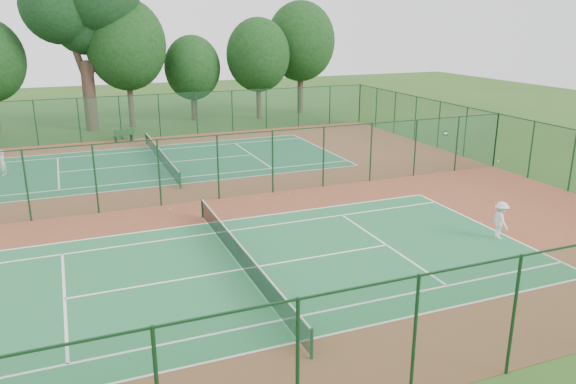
% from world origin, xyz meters
% --- Properties ---
extents(ground, '(120.00, 120.00, 0.00)m').
position_xyz_m(ground, '(0.00, 0.00, 0.00)').
color(ground, '#294D18').
rests_on(ground, ground).
extents(red_pad, '(40.00, 36.00, 0.01)m').
position_xyz_m(red_pad, '(0.00, 0.00, 0.01)').
color(red_pad, brown).
rests_on(red_pad, ground).
extents(court_near, '(23.77, 10.97, 0.01)m').
position_xyz_m(court_near, '(0.00, -9.00, 0.01)').
color(court_near, '#216A3C').
rests_on(court_near, red_pad).
extents(court_far, '(23.77, 10.97, 0.01)m').
position_xyz_m(court_far, '(0.00, 9.00, 0.01)').
color(court_far, '#1D5C39').
rests_on(court_far, red_pad).
extents(fence_north, '(40.00, 0.09, 3.50)m').
position_xyz_m(fence_north, '(0.00, 18.00, 1.76)').
color(fence_north, '#194C30').
rests_on(fence_north, ground).
extents(fence_south, '(40.00, 0.09, 3.50)m').
position_xyz_m(fence_south, '(0.00, -18.00, 1.76)').
color(fence_south, '#184A2A').
rests_on(fence_south, ground).
extents(fence_east, '(0.09, 36.00, 3.50)m').
position_xyz_m(fence_east, '(20.00, 0.00, 1.76)').
color(fence_east, '#184929').
rests_on(fence_east, ground).
extents(fence_divider, '(40.00, 0.09, 3.50)m').
position_xyz_m(fence_divider, '(0.00, 0.00, 1.76)').
color(fence_divider, '#1A5033').
rests_on(fence_divider, ground).
extents(tennis_net_near, '(0.10, 12.90, 0.97)m').
position_xyz_m(tennis_net_near, '(0.00, -9.00, 0.54)').
color(tennis_net_near, '#143721').
rests_on(tennis_net_near, ground).
extents(tennis_net_far, '(0.10, 12.90, 0.97)m').
position_xyz_m(tennis_net_far, '(0.00, 9.00, 0.54)').
color(tennis_net_far, '#163D22').
rests_on(tennis_net_far, ground).
extents(player_near, '(0.85, 1.19, 1.66)m').
position_xyz_m(player_near, '(11.38, -10.15, 0.85)').
color(player_near, silver).
rests_on(player_near, court_near).
extents(player_far, '(0.54, 0.66, 1.57)m').
position_xyz_m(player_far, '(-9.49, 9.51, 0.81)').
color(player_far, silver).
rests_on(player_far, court_far).
extents(bench, '(1.68, 0.95, 1.00)m').
position_xyz_m(bench, '(-1.45, 17.11, 0.52)').
color(bench, '#13381A').
rests_on(bench, red_pad).
extents(stray_ball_a, '(0.07, 0.07, 0.07)m').
position_xyz_m(stray_ball_a, '(5.34, -0.52, 0.04)').
color(stray_ball_a, '#A9C52D').
rests_on(stray_ball_a, red_pad).
extents(stray_ball_b, '(0.07, 0.07, 0.07)m').
position_xyz_m(stray_ball_b, '(3.43, -0.81, 0.05)').
color(stray_ball_b, yellow).
rests_on(stray_ball_b, red_pad).
extents(stray_ball_c, '(0.07, 0.07, 0.07)m').
position_xyz_m(stray_ball_c, '(-1.23, -0.78, 0.05)').
color(stray_ball_c, '#E2F338').
rests_on(stray_ball_c, red_pad).
extents(big_tree, '(9.55, 6.99, 14.67)m').
position_xyz_m(big_tree, '(-3.31, 23.38, 10.39)').
color(big_tree, '#3A281F').
rests_on(big_tree, ground).
extents(evergreen_row, '(39.00, 5.00, 12.00)m').
position_xyz_m(evergreen_row, '(0.50, 24.25, 0.00)').
color(evergreen_row, black).
rests_on(evergreen_row, ground).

